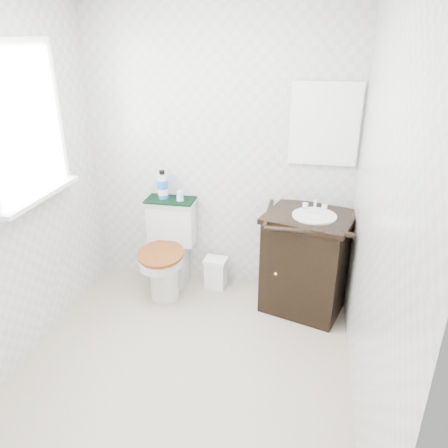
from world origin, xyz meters
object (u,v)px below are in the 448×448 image
(vanity, at_px, (307,260))
(trash_bin, at_px, (216,272))
(mouthwash_bottle, at_px, (163,186))
(toilet, at_px, (169,253))
(cup, at_px, (180,196))

(vanity, height_order, trash_bin, vanity)
(vanity, relative_size, mouthwash_bottle, 3.77)
(toilet, height_order, trash_bin, toilet)
(toilet, bearing_deg, cup, 48.90)
(trash_bin, height_order, cup, cup)
(toilet, bearing_deg, trash_bin, 12.42)
(cup, bearing_deg, toilet, -131.10)
(trash_bin, relative_size, cup, 3.48)
(trash_bin, xyz_separation_m, mouthwash_bottle, (-0.46, 0.04, 0.76))
(cup, bearing_deg, mouthwash_bottle, 170.46)
(cup, bearing_deg, trash_bin, -3.30)
(toilet, relative_size, vanity, 0.84)
(toilet, distance_m, vanity, 1.17)
(toilet, xyz_separation_m, cup, (0.09, 0.10, 0.49))
(trash_bin, relative_size, mouthwash_bottle, 1.15)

